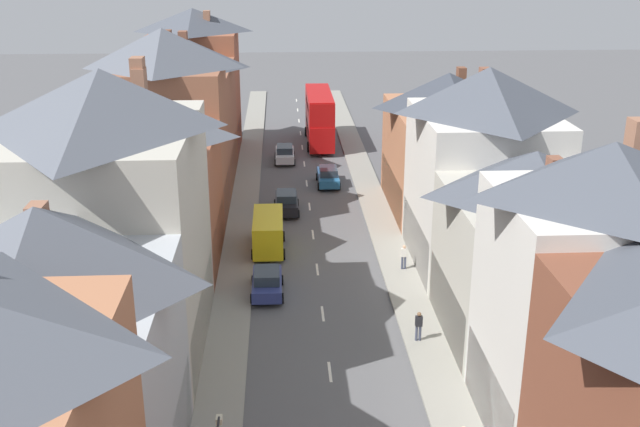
{
  "coord_description": "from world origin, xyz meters",
  "views": [
    {
      "loc": [
        -2.16,
        -13.1,
        19.4
      ],
      "look_at": [
        0.31,
        32.57,
        2.83
      ],
      "focal_mm": 42.0,
      "sensor_mm": 36.0,
      "label": 1
    }
  ],
  "objects_px": {
    "double_decker_bus_lead": "(319,117)",
    "delivery_van": "(268,232)",
    "car_near_blue": "(328,176)",
    "car_parked_right_a": "(267,282)",
    "car_mid_black": "(285,154)",
    "pedestrian_mid_right": "(404,256)",
    "pedestrian_mid_left": "(419,325)",
    "car_parked_left_a": "(287,202)"
  },
  "relations": [
    {
      "from": "car_near_blue",
      "to": "pedestrian_mid_left",
      "type": "relative_size",
      "value": 2.75
    },
    {
      "from": "car_parked_left_a",
      "to": "pedestrian_mid_right",
      "type": "xyz_separation_m",
      "value": [
        7.2,
        -11.22,
        0.19
      ]
    },
    {
      "from": "car_parked_right_a",
      "to": "pedestrian_mid_left",
      "type": "xyz_separation_m",
      "value": [
        7.82,
        -6.05,
        0.23
      ]
    },
    {
      "from": "car_parked_right_a",
      "to": "car_near_blue",
      "type": "bearing_deg",
      "value": 76.76
    },
    {
      "from": "car_parked_right_a",
      "to": "delivery_van",
      "type": "relative_size",
      "value": 0.77
    },
    {
      "from": "car_parked_right_a",
      "to": "double_decker_bus_lead",
      "type": "bearing_deg",
      "value": 81.99
    },
    {
      "from": "delivery_van",
      "to": "pedestrian_mid_left",
      "type": "xyz_separation_m",
      "value": [
        7.82,
        -12.78,
        -0.3
      ]
    },
    {
      "from": "delivery_van",
      "to": "pedestrian_mid_right",
      "type": "bearing_deg",
      "value": -24.19
    },
    {
      "from": "delivery_van",
      "to": "pedestrian_mid_right",
      "type": "relative_size",
      "value": 3.23
    },
    {
      "from": "car_parked_right_a",
      "to": "car_mid_black",
      "type": "xyz_separation_m",
      "value": [
        1.3,
        28.21,
        0.01
      ]
    },
    {
      "from": "car_near_blue",
      "to": "pedestrian_mid_right",
      "type": "xyz_separation_m",
      "value": [
        3.6,
        -17.91,
        0.23
      ]
    },
    {
      "from": "car_parked_left_a",
      "to": "pedestrian_mid_right",
      "type": "height_order",
      "value": "pedestrian_mid_right"
    },
    {
      "from": "car_mid_black",
      "to": "car_near_blue",
      "type": "bearing_deg",
      "value": -64.02
    },
    {
      "from": "pedestrian_mid_left",
      "to": "pedestrian_mid_right",
      "type": "height_order",
      "value": "same"
    },
    {
      "from": "pedestrian_mid_left",
      "to": "pedestrian_mid_right",
      "type": "relative_size",
      "value": 1.0
    },
    {
      "from": "car_parked_left_a",
      "to": "car_mid_black",
      "type": "bearing_deg",
      "value": 90.0
    },
    {
      "from": "car_parked_right_a",
      "to": "car_mid_black",
      "type": "bearing_deg",
      "value": 87.36
    },
    {
      "from": "car_near_blue",
      "to": "car_parked_left_a",
      "type": "bearing_deg",
      "value": -118.29
    },
    {
      "from": "car_parked_left_a",
      "to": "pedestrian_mid_right",
      "type": "distance_m",
      "value": 13.33
    },
    {
      "from": "car_mid_black",
      "to": "delivery_van",
      "type": "distance_m",
      "value": 21.53
    },
    {
      "from": "delivery_van",
      "to": "pedestrian_mid_right",
      "type": "distance_m",
      "value": 9.32
    },
    {
      "from": "double_decker_bus_lead",
      "to": "pedestrian_mid_right",
      "type": "distance_m",
      "value": 32.07
    },
    {
      "from": "car_parked_left_a",
      "to": "car_mid_black",
      "type": "xyz_separation_m",
      "value": [
        -0.0,
        14.08,
        -0.03
      ]
    },
    {
      "from": "car_near_blue",
      "to": "car_parked_right_a",
      "type": "xyz_separation_m",
      "value": [
        -4.9,
        -20.83,
        -0.0
      ]
    },
    {
      "from": "double_decker_bus_lead",
      "to": "delivery_van",
      "type": "xyz_separation_m",
      "value": [
        -4.89,
        -28.0,
        -1.48
      ]
    },
    {
      "from": "car_mid_black",
      "to": "delivery_van",
      "type": "xyz_separation_m",
      "value": [
        -1.3,
        -21.48,
        0.53
      ]
    },
    {
      "from": "double_decker_bus_lead",
      "to": "car_parked_right_a",
      "type": "distance_m",
      "value": 35.14
    },
    {
      "from": "double_decker_bus_lead",
      "to": "delivery_van",
      "type": "distance_m",
      "value": 28.47
    },
    {
      "from": "delivery_van",
      "to": "pedestrian_mid_right",
      "type": "height_order",
      "value": "delivery_van"
    },
    {
      "from": "double_decker_bus_lead",
      "to": "car_near_blue",
      "type": "relative_size",
      "value": 2.44
    },
    {
      "from": "car_near_blue",
      "to": "delivery_van",
      "type": "bearing_deg",
      "value": -109.17
    },
    {
      "from": "car_near_blue",
      "to": "pedestrian_mid_right",
      "type": "height_order",
      "value": "pedestrian_mid_right"
    },
    {
      "from": "double_decker_bus_lead",
      "to": "car_parked_right_a",
      "type": "relative_size",
      "value": 2.71
    },
    {
      "from": "car_parked_right_a",
      "to": "delivery_van",
      "type": "distance_m",
      "value": 6.75
    },
    {
      "from": "double_decker_bus_lead",
      "to": "car_mid_black",
      "type": "distance_m",
      "value": 7.71
    },
    {
      "from": "car_parked_right_a",
      "to": "pedestrian_mid_left",
      "type": "bearing_deg",
      "value": -37.74
    },
    {
      "from": "car_parked_left_a",
      "to": "car_mid_black",
      "type": "distance_m",
      "value": 14.08
    },
    {
      "from": "pedestrian_mid_left",
      "to": "pedestrian_mid_right",
      "type": "distance_m",
      "value": 8.99
    },
    {
      "from": "double_decker_bus_lead",
      "to": "delivery_van",
      "type": "relative_size",
      "value": 2.08
    },
    {
      "from": "double_decker_bus_lead",
      "to": "pedestrian_mid_left",
      "type": "distance_m",
      "value": 40.93
    },
    {
      "from": "delivery_van",
      "to": "pedestrian_mid_left",
      "type": "relative_size",
      "value": 3.23
    },
    {
      "from": "car_near_blue",
      "to": "car_mid_black",
      "type": "distance_m",
      "value": 8.22
    }
  ]
}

